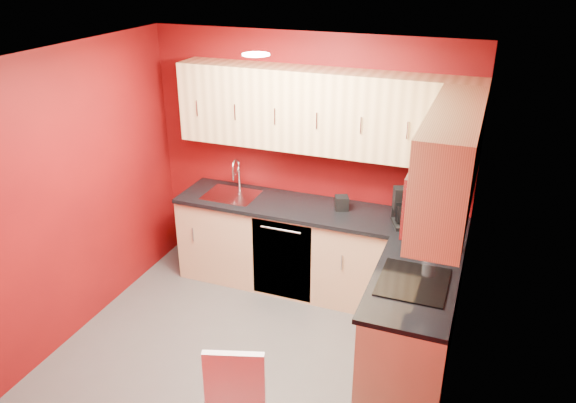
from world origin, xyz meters
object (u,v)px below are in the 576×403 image
Objects in this scene: microwave at (440,193)px; sink at (232,191)px; napkin_holder at (342,203)px; coffee_maker at (406,208)px; paper_towel at (433,236)px.

sink is at bearing 154.40° from microwave.
sink reaches higher than napkin_holder.
coffee_maker is (1.75, -0.08, 0.13)m from sink.
napkin_holder is at bearing 146.48° from coffee_maker.
sink is 2.01× the size of paper_towel.
coffee_maker is 2.55× the size of napkin_holder.
paper_towel is (0.91, -0.49, 0.06)m from napkin_holder.
microwave reaches higher than paper_towel.
microwave is at bearing -91.87° from coffee_maker.
paper_towel is at bearing 95.86° from microwave.
paper_towel is at bearing -74.47° from coffee_maker.
sink is 1.54× the size of coffee_maker.
sink is 1.13m from napkin_holder.
sink reaches higher than coffee_maker.
coffee_maker reaches higher than napkin_holder.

